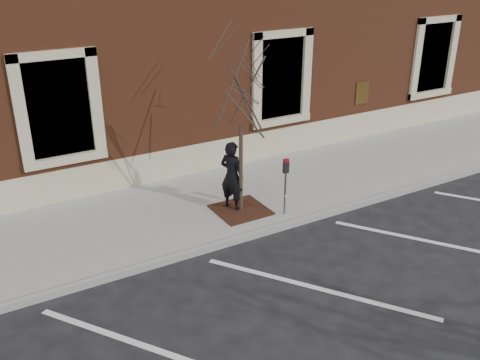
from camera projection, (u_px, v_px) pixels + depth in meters
ground at (254, 236)px, 11.50m from camera, size 120.00×120.00×0.00m
sidewalk_near at (216, 202)px, 12.86m from camera, size 40.00×3.50×0.15m
curb_near at (255, 234)px, 11.44m from camera, size 40.00×0.12×0.15m
parking_stripes at (317, 288)px, 9.76m from camera, size 28.00×4.40×0.01m
building_civic at (121, 9)px, 16.03m from camera, size 40.00×8.62×8.00m
man at (232, 176)px, 12.08m from camera, size 0.61×0.71×1.63m
parking_meter at (286, 176)px, 11.80m from camera, size 0.12×0.09×1.33m
tree_grate at (241, 210)px, 12.30m from camera, size 1.16×1.16×0.03m
sapling at (241, 100)px, 11.25m from camera, size 2.25×2.25×3.74m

